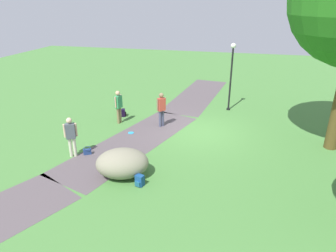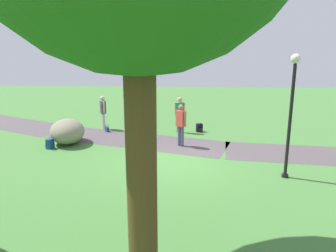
{
  "view_description": "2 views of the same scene",
  "coord_description": "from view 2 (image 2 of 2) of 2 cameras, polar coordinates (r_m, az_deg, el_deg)",
  "views": [
    {
      "loc": [
        13.22,
        1.64,
        5.91
      ],
      "look_at": [
        1.47,
        -1.28,
        0.8
      ],
      "focal_mm": 32.36,
      "sensor_mm": 36.0,
      "label": 1
    },
    {
      "loc": [
        -0.43,
        10.34,
        3.83
      ],
      "look_at": [
        0.17,
        -0.69,
        1.17
      ],
      "focal_mm": 33.54,
      "sensor_mm": 36.0,
      "label": 2
    }
  ],
  "objects": [
    {
      "name": "ground_plane",
      "position": [
        11.03,
        0.7,
        -6.76
      ],
      "size": [
        48.0,
        48.0,
        0.0
      ],
      "primitive_type": "plane",
      "color": "#457A38"
    },
    {
      "name": "footpath_segment_near",
      "position": [
        13.32,
        27.93,
        -4.78
      ],
      "size": [
        8.23,
        3.31,
        0.01
      ],
      "color": "#52494C",
      "rests_on": "ground"
    },
    {
      "name": "footpath_segment_mid",
      "position": [
        13.88,
        -6.04,
        -2.52
      ],
      "size": [
        8.34,
        4.67,
        0.01
      ],
      "color": "#52494C",
      "rests_on": "ground"
    },
    {
      "name": "footpath_segment_far",
      "position": [
        19.15,
        -27.02,
        0.52
      ],
      "size": [
        8.22,
        5.6,
        0.01
      ],
      "color": "#52494C",
      "rests_on": "ground"
    },
    {
      "name": "lamp_post",
      "position": [
        9.93,
        21.53,
        3.75
      ],
      "size": [
        0.28,
        0.28,
        3.75
      ],
      "color": "black",
      "rests_on": "ground"
    },
    {
      "name": "lawn_boulder",
      "position": [
        13.88,
        -17.82,
        -0.93
      ],
      "size": [
        1.91,
        2.21,
        1.03
      ],
      "color": "gray",
      "rests_on": "ground"
    },
    {
      "name": "woman_with_handbag",
      "position": [
        15.83,
        -11.73,
        2.86
      ],
      "size": [
        0.38,
        0.47,
        1.68
      ],
      "color": "beige",
      "rests_on": "ground"
    },
    {
      "name": "man_near_boulder",
      "position": [
        14.88,
        2.15,
        2.54
      ],
      "size": [
        0.5,
        0.33,
        1.7
      ],
      "color": "olive",
      "rests_on": "ground"
    },
    {
      "name": "passerby_on_path",
      "position": [
        12.71,
        2.36,
        0.71
      ],
      "size": [
        0.43,
        0.42,
        1.73
      ],
      "color": "#474B65",
      "rests_on": "ground"
    },
    {
      "name": "handbag_on_grass",
      "position": [
        15.49,
        -11.04,
        -0.48
      ],
      "size": [
        0.37,
        0.37,
        0.31
      ],
      "color": "navy",
      "rests_on": "ground"
    },
    {
      "name": "backpack_by_boulder",
      "position": [
        13.43,
        -20.67,
        -3.06
      ],
      "size": [
        0.32,
        0.33,
        0.4
      ],
      "color": "navy",
      "rests_on": "ground"
    },
    {
      "name": "spare_backpack_on_lawn",
      "position": [
        15.23,
        5.73,
        -0.34
      ],
      "size": [
        0.33,
        0.33,
        0.4
      ],
      "color": "black",
      "rests_on": "ground"
    },
    {
      "name": "frisbee_on_grass",
      "position": [
        14.18,
        -2.32,
        -2.09
      ],
      "size": [
        0.27,
        0.27,
        0.02
      ],
      "color": "#2596D3",
      "rests_on": "ground"
    }
  ]
}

